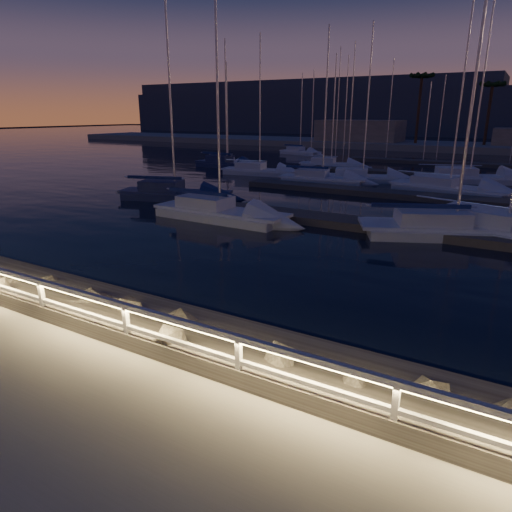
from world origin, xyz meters
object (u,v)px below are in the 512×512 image
(sailboat_f, at_px, (320,178))
(sailboat_h, at_px, (446,187))
(sailboat_i, at_px, (226,163))
(sailboat_n, at_px, (330,164))
(guard_rail, at_px, (93,305))
(sailboat_c, at_px, (450,227))
(sailboat_g, at_px, (360,177))
(sailboat_k, at_px, (467,177))
(sailboat_m, at_px, (299,152))
(sailboat_d, at_px, (501,229))
(sailboat_a, at_px, (172,193))
(sailboat_e, at_px, (227,163))
(sailboat_b, at_px, (217,211))
(sailboat_j, at_px, (258,170))

(sailboat_f, bearing_deg, sailboat_h, -6.04)
(sailboat_i, height_order, sailboat_n, sailboat_i)
(guard_rail, relative_size, sailboat_c, 2.91)
(sailboat_g, height_order, sailboat_k, sailboat_k)
(guard_rail, bearing_deg, sailboat_i, 119.75)
(sailboat_i, relative_size, sailboat_m, 1.18)
(sailboat_g, bearing_deg, sailboat_d, -68.34)
(sailboat_h, bearing_deg, sailboat_c, -67.23)
(guard_rail, distance_m, sailboat_m, 57.55)
(sailboat_a, xyz_separation_m, sailboat_e, (-7.68, 18.11, -0.05))
(sailboat_b, height_order, sailboat_j, sailboat_b)
(sailboat_d, relative_size, sailboat_i, 1.26)
(sailboat_d, bearing_deg, sailboat_j, 163.14)
(sailboat_g, relative_size, sailboat_k, 0.85)
(sailboat_k, height_order, sailboat_m, sailboat_k)
(sailboat_f, xyz_separation_m, sailboat_j, (-7.33, 2.06, 0.01))
(sailboat_a, xyz_separation_m, sailboat_b, (6.16, -3.44, -0.01))
(guard_rail, bearing_deg, sailboat_a, 125.58)
(sailboat_i, xyz_separation_m, sailboat_k, (24.10, 1.20, -0.00))
(sailboat_a, distance_m, sailboat_i, 19.47)
(guard_rail, xyz_separation_m, sailboat_i, (-20.14, 35.24, -0.91))
(sailboat_h, xyz_separation_m, sailboat_i, (-23.50, 5.43, 0.03))
(sailboat_f, distance_m, sailboat_h, 10.01)
(sailboat_c, bearing_deg, sailboat_i, 119.66)
(sailboat_e, xyz_separation_m, sailboat_k, (24.07, 0.97, 0.05))
(sailboat_a, distance_m, sailboat_h, 20.10)
(sailboat_m, bearing_deg, sailboat_c, -42.34)
(sailboat_d, bearing_deg, sailboat_b, -149.40)
(sailboat_b, distance_m, sailboat_c, 12.10)
(sailboat_i, distance_m, sailboat_n, 11.32)
(sailboat_g, height_order, sailboat_n, sailboat_g)
(sailboat_c, bearing_deg, sailboat_n, 98.85)
(sailboat_k, bearing_deg, sailboat_j, 175.89)
(sailboat_g, distance_m, sailboat_m, 26.82)
(guard_rail, relative_size, sailboat_g, 3.46)
(sailboat_a, relative_size, sailboat_n, 1.13)
(sailboat_a, relative_size, sailboat_c, 0.86)
(sailboat_b, bearing_deg, sailboat_d, 15.37)
(sailboat_e, relative_size, sailboat_i, 0.83)
(sailboat_f, relative_size, sailboat_g, 0.97)
(sailboat_d, bearing_deg, sailboat_m, 143.78)
(sailboat_g, bearing_deg, sailboat_e, 152.63)
(sailboat_k, bearing_deg, sailboat_d, -97.90)
(sailboat_b, xyz_separation_m, sailboat_e, (-13.84, 21.55, -0.04))
(sailboat_a, xyz_separation_m, sailboat_d, (20.11, 0.06, 0.00))
(sailboat_e, relative_size, sailboat_n, 0.94)
(sailboat_d, distance_m, sailboat_f, 18.82)
(sailboat_j, bearing_deg, sailboat_c, -45.99)
(sailboat_e, distance_m, sailboat_g, 16.31)
(sailboat_a, relative_size, sailboat_g, 1.02)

